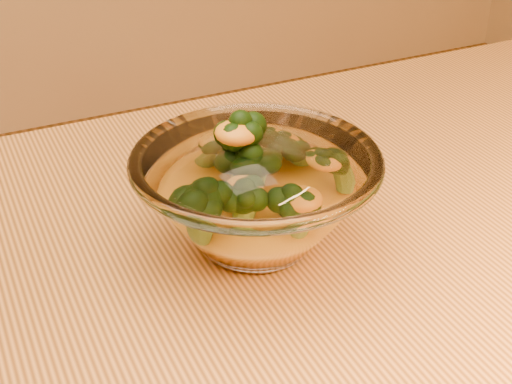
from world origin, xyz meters
TOP-DOWN VIEW (x-y plane):
  - glass_bowl at (-0.02, 0.12)m, footprint 0.19×0.19m
  - cheese_sauce at (-0.02, 0.12)m, footprint 0.11×0.11m
  - broccoli_heap at (-0.02, 0.13)m, footprint 0.14×0.11m

SIDE VIEW (x-z plane):
  - cheese_sauce at x=-0.02m, z-range 0.76..0.79m
  - glass_bowl at x=-0.02m, z-range 0.75..0.84m
  - broccoli_heap at x=-0.02m, z-range 0.77..0.85m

